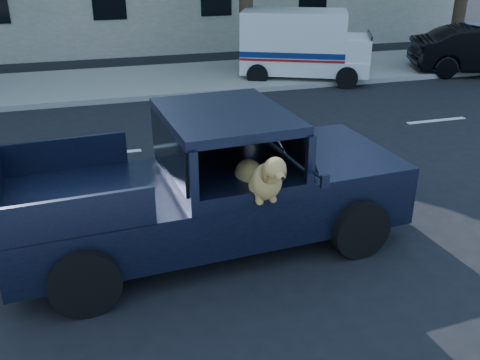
% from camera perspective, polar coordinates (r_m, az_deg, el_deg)
% --- Properties ---
extents(ground, '(120.00, 120.00, 0.00)m').
position_cam_1_polar(ground, '(8.31, -13.19, -5.52)').
color(ground, black).
rests_on(ground, ground).
extents(far_sidewalk, '(60.00, 4.00, 0.15)m').
position_cam_1_polar(far_sidewalk, '(16.94, -15.61, 9.75)').
color(far_sidewalk, gray).
rests_on(far_sidewalk, ground).
extents(lane_stripes, '(21.60, 0.14, 0.01)m').
position_cam_1_polar(lane_stripes, '(11.61, -4.61, 3.79)').
color(lane_stripes, silver).
rests_on(lane_stripes, ground).
extents(pickup_truck, '(5.58, 2.91, 1.95)m').
position_cam_1_polar(pickup_truck, '(7.55, -3.98, -2.39)').
color(pickup_truck, black).
rests_on(pickup_truck, ground).
extents(mail_truck, '(4.26, 3.24, 2.12)m').
position_cam_1_polar(mail_truck, '(17.18, 6.62, 13.57)').
color(mail_truck, silver).
rests_on(mail_truck, ground).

